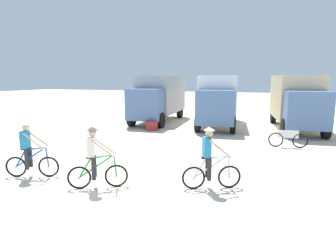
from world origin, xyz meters
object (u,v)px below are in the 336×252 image
Objects in this scene: box_truck_avon_van at (218,98)px; cyclist_orange_shirt at (29,152)px; supply_crate at (151,125)px; cyclist_cowboy_hat at (95,160)px; bicycle_spare at (288,139)px; cyclist_near_camera at (210,160)px; box_truck_grey_hauler at (159,96)px; box_truck_tan_camper at (297,99)px.

cyclist_orange_shirt is at bearing -106.59° from box_truck_avon_van.
box_truck_avon_van is 5.05m from supply_crate.
supply_crate is (-2.31, 9.13, -0.55)m from cyclist_cowboy_hat.
bicycle_spare reaches higher than supply_crate.
cyclist_cowboy_hat is 3.29m from cyclist_near_camera.
box_truck_grey_hauler is 3.79× the size of cyclist_orange_shirt.
box_truck_avon_van is 12.54m from cyclist_cowboy_hat.
box_truck_grey_hauler is 10.37× the size of supply_crate.
box_truck_tan_camper is 5.63m from bicycle_spare.
box_truck_tan_camper is at bearing 55.99° from cyclist_orange_shirt.
box_truck_tan_camper reaches higher than cyclist_cowboy_hat.
cyclist_cowboy_hat is at bearing -75.58° from box_truck_grey_hauler.
box_truck_tan_camper is 3.84× the size of cyclist_near_camera.
supply_crate is at bearing 88.58° from cyclist_orange_shirt.
box_truck_avon_van is 6.83m from bicycle_spare.
box_truck_tan_camper is at bearing -0.14° from box_truck_grey_hauler.
box_truck_grey_hauler is 0.99× the size of box_truck_tan_camper.
cyclist_cowboy_hat is at bearing -1.17° from cyclist_orange_shirt.
box_truck_avon_van is 4.06× the size of bicycle_spare.
cyclist_near_camera is (5.62, 1.06, 0.00)m from cyclist_orange_shirt.
cyclist_near_camera is (1.93, -11.33, -1.03)m from box_truck_avon_van.
box_truck_avon_van is 11.54m from cyclist_near_camera.
box_truck_grey_hauler is 10.34m from bicycle_spare.
cyclist_orange_shirt is at bearing -169.29° from cyclist_near_camera.
box_truck_avon_van is 3.84× the size of cyclist_cowboy_hat.
box_truck_grey_hauler is 13.28m from cyclist_near_camera.
cyclist_orange_shirt is 1.00× the size of cyclist_near_camera.
cyclist_orange_shirt is at bearing 178.83° from cyclist_cowboy_hat.
box_truck_avon_van is 10.53× the size of supply_crate.
box_truck_avon_van is 3.84× the size of cyclist_orange_shirt.
box_truck_tan_camper is at bearing 23.28° from supply_crate.
cyclist_near_camera is at bearing -80.33° from box_truck_avon_van.
cyclist_orange_shirt is 5.72m from cyclist_near_camera.
supply_crate is (0.23, 9.08, -0.55)m from cyclist_orange_shirt.
box_truck_tan_camper reaches higher than bicycle_spare.
box_truck_tan_camper is 10.52× the size of supply_crate.
box_truck_avon_van reaches higher than cyclist_orange_shirt.
box_truck_grey_hauler reaches higher than bicycle_spare.
cyclist_cowboy_hat is (-6.01, -12.70, -1.03)m from box_truck_tan_camper.
box_truck_avon_van reaches higher than cyclist_near_camera.
box_truck_grey_hauler is 13.18m from cyclist_cowboy_hat.
cyclist_orange_shirt is 1.06× the size of bicycle_spare.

